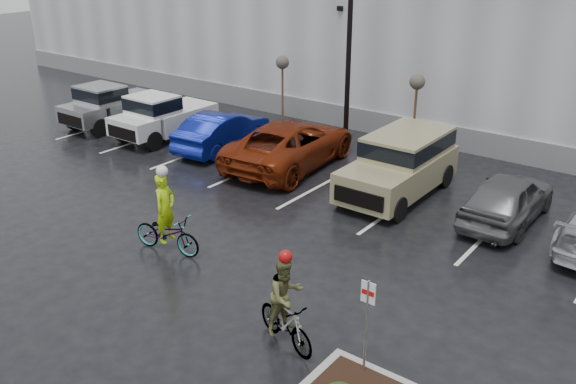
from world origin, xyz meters
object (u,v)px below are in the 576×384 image
Objects in this scene: sapling_west at (282,66)px; pickup_white at (170,114)px; car_grey at (508,198)px; cyclist_olive at (286,311)px; suv_tan at (398,166)px; fire_lane_sign at (367,317)px; sapling_mid at (417,86)px; pickup_silver at (118,103)px; lamppost at (351,4)px; car_red at (291,144)px; cyclist_hivis at (167,226)px; car_blue at (223,131)px.

pickup_white is (-2.96, -4.14, -1.75)m from sapling_west.
cyclist_olive is (-1.66, -8.90, 0.07)m from car_grey.
fire_lane_sign is at bearing -66.26° from suv_tan.
pickup_silver is at bearing -161.37° from sapling_mid.
pickup_white is (-6.96, -3.14, -4.71)m from lamppost.
cyclist_olive is (9.93, -12.88, -1.90)m from sapling_west.
lamppost is 11.72m from pickup_silver.
car_red is 2.74× the size of cyclist_olive.
sapling_mid is at bearing -17.82° from cyclist_hivis.
fire_lane_sign is 8.85m from car_grey.
lamppost reaches higher than sapling_west.
fire_lane_sign is at bearing -110.14° from cyclist_hivis.
car_grey is at bearing 175.10° from car_blue.
sapling_west reaches higher than cyclist_olive.
sapling_west is 0.52× the size of car_red.
car_red is 8.17m from car_grey.
sapling_west and sapling_mid have the same top height.
pickup_silver is 2.30× the size of cyclist_olive.
sapling_mid is 10.47m from pickup_white.
car_blue is at bearing 179.29° from suv_tan.
pickup_silver is 13.20m from cyclist_hivis.
car_blue is (-6.44, -4.08, -1.96)m from sapling_mid.
cyclist_olive is at bearing -27.99° from pickup_silver.
cyclist_hivis reaches higher than pickup_silver.
fire_lane_sign is 0.42× the size of pickup_silver.
pickup_silver is 14.23m from suv_tan.
pickup_white is 15.58m from cyclist_olive.
cyclist_hivis reaches higher than pickup_white.
lamppost is at bearing -158.20° from sapling_mid.
fire_lane_sign is at bearing 128.10° from car_red.
cyclist_hivis reaches higher than suv_tan.
car_red is (9.65, 0.31, -0.12)m from pickup_silver.
sapling_west is at bearing 54.56° from cyclist_olive.
pickup_white reaches higher than car_red.
car_blue is (-3.94, -3.08, -4.92)m from lamppost.
fire_lane_sign reaches higher than car_grey.
sapling_west is (-4.00, 1.00, -2.96)m from lamppost.
cyclist_olive is (12.90, -8.74, -0.15)m from pickup_white.
car_blue is at bearing 65.19° from cyclist_olive.
fire_lane_sign is 0.97× the size of cyclist_olive.
car_grey is (17.82, 0.31, -0.22)m from pickup_silver.
suv_tan is at bearing 173.92° from car_blue.
cyclist_olive is (3.43, -12.88, -1.90)m from sapling_mid.
pickup_white reaches higher than car_blue.
suv_tan is (14.23, 0.11, 0.05)m from pickup_silver.
pickup_silver is at bearing -179.54° from suv_tan.
lamppost is at bearing 141.61° from suv_tan.
car_grey is at bearing 0.99° from pickup_silver.
pickup_white is 14.56m from car_grey.
pickup_silver reaches higher than car_blue.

